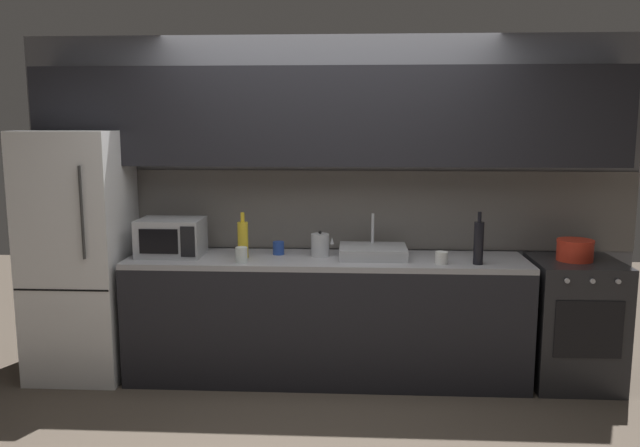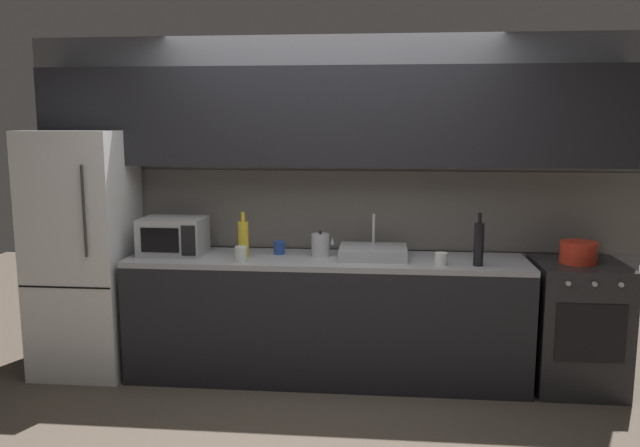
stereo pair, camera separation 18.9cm
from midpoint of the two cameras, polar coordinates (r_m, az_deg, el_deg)
The scene contains 14 objects.
ground_plane at distance 4.05m, azimuth 0.76°, elevation -18.39°, with size 10.00×10.00×0.00m, color #4C4238.
back_wall at distance 4.79m, azimuth 2.00°, elevation 5.29°, with size 4.60×0.44×2.50m.
counter_run at distance 4.70m, azimuth 1.70°, elevation -8.44°, with size 2.86×0.60×0.90m.
refrigerator at distance 5.04m, azimuth -19.29°, elevation -2.46°, with size 0.68×0.69×1.80m.
oven_range at distance 4.92m, azimuth 22.96°, elevation -8.38°, with size 0.60×0.62×0.90m.
microwave at distance 4.79m, azimuth -11.86°, elevation -1.11°, with size 0.46×0.35×0.27m.
sink_basin at distance 4.60m, azimuth 5.94°, elevation -2.56°, with size 0.48×0.38×0.30m.
kettle at distance 4.62m, azimuth 1.22°, elevation -1.93°, with size 0.17×0.13×0.19m.
wine_bottle_dark at distance 4.46m, azimuth 15.17°, elevation -1.75°, with size 0.07×0.07×0.36m.
wine_bottle_yellow at distance 4.61m, azimuth -5.69°, elevation -1.35°, with size 0.08×0.08×0.33m.
mug_blue at distance 4.71m, azimuth -2.51°, elevation -2.17°, with size 0.08×0.08×0.10m, color #234299.
mug_white at distance 4.45m, azimuth 11.95°, elevation -3.11°, with size 0.09×0.09×0.09m, color silver.
mug_clear at distance 4.47m, azimuth -5.87°, elevation -2.74°, with size 0.08×0.08×0.11m, color silver.
cooking_pot at distance 4.79m, azimuth 23.13°, elevation -2.38°, with size 0.25×0.25×0.15m.
Camera 2 is at (0.39, -3.57, 1.87)m, focal length 35.86 mm.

